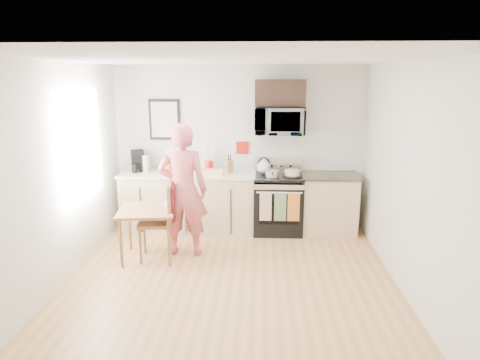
{
  "coord_description": "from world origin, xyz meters",
  "views": [
    {
      "loc": [
        0.35,
        -4.54,
        2.43
      ],
      "look_at": [
        0.08,
        1.0,
        1.08
      ],
      "focal_mm": 32.0,
      "sensor_mm": 36.0,
      "label": 1
    }
  ],
  "objects_px": {
    "range": "(278,205)",
    "cake": "(292,173)",
    "microwave": "(279,121)",
    "dining_table": "(147,215)",
    "person": "(183,190)",
    "chair": "(166,210)"
  },
  "relations": [
    {
      "from": "range",
      "to": "cake",
      "type": "height_order",
      "value": "range"
    },
    {
      "from": "microwave",
      "to": "dining_table",
      "type": "relative_size",
      "value": 1.02
    },
    {
      "from": "microwave",
      "to": "person",
      "type": "relative_size",
      "value": 0.41
    },
    {
      "from": "range",
      "to": "person",
      "type": "bearing_deg",
      "value": -144.62
    },
    {
      "from": "dining_table",
      "to": "chair",
      "type": "height_order",
      "value": "chair"
    },
    {
      "from": "person",
      "to": "cake",
      "type": "distance_m",
      "value": 1.78
    },
    {
      "from": "chair",
      "to": "cake",
      "type": "xyz_separation_m",
      "value": [
        1.74,
        1.05,
        0.29
      ]
    },
    {
      "from": "dining_table",
      "to": "chair",
      "type": "relative_size",
      "value": 0.7
    },
    {
      "from": "person",
      "to": "cake",
      "type": "height_order",
      "value": "person"
    },
    {
      "from": "range",
      "to": "microwave",
      "type": "relative_size",
      "value": 1.53
    },
    {
      "from": "dining_table",
      "to": "chair",
      "type": "xyz_separation_m",
      "value": [
        0.26,
        0.0,
        0.06
      ]
    },
    {
      "from": "cake",
      "to": "dining_table",
      "type": "bearing_deg",
      "value": -152.21
    },
    {
      "from": "dining_table",
      "to": "person",
      "type": "bearing_deg",
      "value": 19.61
    },
    {
      "from": "dining_table",
      "to": "cake",
      "type": "xyz_separation_m",
      "value": [
        2.0,
        1.06,
        0.35
      ]
    },
    {
      "from": "range",
      "to": "dining_table",
      "type": "xyz_separation_m",
      "value": [
        -1.8,
        -1.11,
        0.18
      ]
    },
    {
      "from": "microwave",
      "to": "dining_table",
      "type": "height_order",
      "value": "microwave"
    },
    {
      "from": "microwave",
      "to": "chair",
      "type": "bearing_deg",
      "value": -141.71
    },
    {
      "from": "microwave",
      "to": "chair",
      "type": "height_order",
      "value": "microwave"
    },
    {
      "from": "microwave",
      "to": "dining_table",
      "type": "bearing_deg",
      "value": -145.9
    },
    {
      "from": "person",
      "to": "chair",
      "type": "xyz_separation_m",
      "value": [
        -0.2,
        -0.16,
        -0.24
      ]
    },
    {
      "from": "person",
      "to": "chair",
      "type": "distance_m",
      "value": 0.35
    },
    {
      "from": "microwave",
      "to": "person",
      "type": "bearing_deg",
      "value": -141.74
    }
  ]
}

